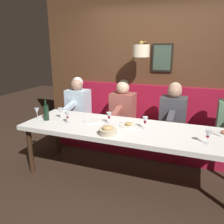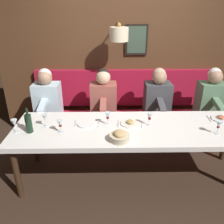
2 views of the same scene
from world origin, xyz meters
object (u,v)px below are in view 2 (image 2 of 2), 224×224
(diner_far, at_px, (47,96))
(wine_glass_0, at_px, (60,124))
(dining_table, at_px, (134,131))
(diner_nearest, at_px, (211,95))
(diner_middle, at_px, (103,96))
(bread_bowl, at_px, (120,136))
(wine_glass_4, at_px, (14,123))
(diner_near, at_px, (158,95))
(wine_glass_2, at_px, (150,117))
(wine_glass_1, at_px, (108,116))
(wine_glass_5, at_px, (45,118))
(wine_glass_3, at_px, (219,125))
(wine_bottle, at_px, (29,123))

(diner_far, xyz_separation_m, wine_glass_0, (-1.00, -0.39, 0.04))
(dining_table, distance_m, wine_glass_0, 0.89)
(diner_nearest, bearing_deg, diner_middle, 90.00)
(dining_table, distance_m, bread_bowl, 0.37)
(diner_far, distance_m, wine_glass_4, 0.99)
(dining_table, bearing_deg, diner_near, -27.14)
(wine_glass_2, bearing_deg, wine_glass_1, 87.05)
(diner_far, xyz_separation_m, wine_glass_5, (-0.85, -0.18, 0.04))
(wine_glass_1, bearing_deg, diner_middle, 4.66)
(dining_table, distance_m, wine_glass_2, 0.26)
(wine_glass_3, bearing_deg, dining_table, 79.28)
(wine_glass_0, height_order, wine_glass_1, same)
(diner_far, relative_size, wine_glass_2, 4.82)
(wine_glass_5, height_order, bread_bowl, wine_glass_5)
(dining_table, relative_size, wine_glass_0, 17.87)
(diner_far, height_order, wine_glass_3, diner_far)
(diner_nearest, xyz_separation_m, diner_middle, (0.00, 1.68, 0.00))
(wine_glass_2, xyz_separation_m, wine_bottle, (-0.15, 1.42, 0.00))
(dining_table, bearing_deg, diner_middle, 23.85)
(dining_table, bearing_deg, wine_glass_0, 97.59)
(dining_table, xyz_separation_m, wine_glass_0, (-0.12, 0.87, 0.17))
(diner_near, xyz_separation_m, wine_glass_3, (-1.06, -0.48, 0.04))
(wine_glass_3, relative_size, wine_bottle, 0.55)
(diner_middle, height_order, wine_glass_0, diner_middle)
(diner_near, xyz_separation_m, wine_glass_0, (-1.00, 1.32, 0.04))
(diner_near, height_order, wine_bottle, diner_near)
(diner_middle, bearing_deg, dining_table, -156.15)
(diner_far, bearing_deg, diner_nearest, -90.00)
(diner_middle, xyz_separation_m, wine_glass_5, (-0.85, 0.69, 0.04))
(diner_far, xyz_separation_m, wine_bottle, (-0.98, -0.03, 0.04))
(bread_bowl, bearing_deg, diner_near, -28.68)
(diner_near, height_order, wine_glass_0, diner_near)
(diner_far, xyz_separation_m, wine_glass_3, (-1.06, -2.19, 0.04))
(diner_near, distance_m, wine_bottle, 1.95)
(diner_near, bearing_deg, bread_bowl, 151.32)
(diner_near, bearing_deg, diner_nearest, -90.00)
(diner_middle, distance_m, wine_glass_1, 0.81)
(dining_table, distance_m, diner_far, 1.54)
(wine_glass_1, bearing_deg, wine_glass_5, 93.27)
(wine_glass_2, height_order, wine_bottle, wine_bottle)
(diner_nearest, relative_size, wine_glass_0, 4.82)
(diner_far, distance_m, wine_bottle, 0.98)
(wine_glass_1, height_order, wine_glass_5, same)
(wine_glass_4, bearing_deg, bread_bowl, -99.51)
(wine_glass_5, relative_size, wine_bottle, 0.55)
(dining_table, relative_size, diner_middle, 3.71)
(wine_glass_0, bearing_deg, wine_glass_5, 54.82)
(diner_near, xyz_separation_m, wine_bottle, (-0.98, 1.68, 0.04))
(wine_bottle, bearing_deg, wine_glass_2, -83.99)
(wine_glass_3, distance_m, bread_bowl, 1.14)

